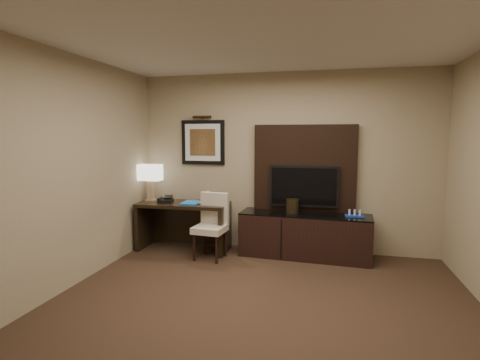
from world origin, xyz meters
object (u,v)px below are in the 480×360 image
(tv, at_px, (304,186))
(ice_bucket, at_px, (292,206))
(desk_chair, at_px, (210,228))
(water_bottle, at_px, (208,197))
(desk, at_px, (184,226))
(credenza, at_px, (305,235))
(desk_phone, at_px, (166,199))
(minibar_tray, at_px, (355,213))
(table_lamp, at_px, (151,184))

(tv, xyz_separation_m, ice_bucket, (-0.15, -0.16, -0.28))
(desk_chair, relative_size, water_bottle, 4.79)
(desk, relative_size, desk_chair, 1.56)
(desk, height_order, tv, tv)
(credenza, bearing_deg, water_bottle, -175.74)
(desk_chair, relative_size, desk_phone, 4.18)
(credenza, bearing_deg, minibar_tray, 0.10)
(desk_chair, bearing_deg, desk_phone, 167.24)
(minibar_tray, bearing_deg, desk_phone, -178.29)
(desk_chair, xyz_separation_m, minibar_tray, (1.99, 0.35, 0.24))
(desk, xyz_separation_m, tv, (1.80, 0.24, 0.65))
(desk_phone, bearing_deg, minibar_tray, -7.06)
(ice_bucket, relative_size, minibar_tray, 0.80)
(desk, distance_m, ice_bucket, 1.70)
(desk, bearing_deg, tv, 5.86)
(desk, height_order, credenza, desk)
(credenza, xyz_separation_m, tv, (-0.04, 0.17, 0.70))
(tv, xyz_separation_m, table_lamp, (-2.37, -0.17, -0.02))
(table_lamp, bearing_deg, ice_bucket, 0.46)
(desk, height_order, water_bottle, water_bottle)
(table_lamp, bearing_deg, desk_chair, -19.09)
(desk, relative_size, minibar_tray, 5.38)
(credenza, relative_size, table_lamp, 3.54)
(desk_phone, xyz_separation_m, minibar_tray, (2.79, 0.08, -0.11))
(tv, bearing_deg, desk, -172.41)
(tv, bearing_deg, credenza, -77.80)
(desk_phone, distance_m, water_bottle, 0.66)
(water_bottle, bearing_deg, tv, 7.52)
(credenza, height_order, desk_phone, desk_phone)
(desk_chair, distance_m, desk_phone, 0.90)
(desk, xyz_separation_m, desk_chair, (0.52, -0.31, 0.07))
(desk, relative_size, tv, 1.38)
(tv, height_order, water_bottle, tv)
(ice_bucket, bearing_deg, water_bottle, -178.61)
(desk_phone, distance_m, minibar_tray, 2.79)
(table_lamp, distance_m, minibar_tray, 3.10)
(tv, bearing_deg, desk_phone, -172.07)
(tv, height_order, desk_chair, tv)
(table_lamp, bearing_deg, credenza, 0.21)
(table_lamp, bearing_deg, water_bottle, -0.79)
(tv, relative_size, minibar_tray, 3.90)
(desk_chair, bearing_deg, minibar_tray, 15.64)
(tv, bearing_deg, minibar_tray, -15.93)
(desk_chair, bearing_deg, credenza, 22.18)
(credenza, height_order, tv, tv)
(credenza, bearing_deg, desk_chair, -160.16)
(desk_phone, distance_m, ice_bucket, 1.93)
(desk, xyz_separation_m, desk_phone, (-0.27, -0.05, 0.42))
(table_lamp, bearing_deg, minibar_tray, -0.56)
(ice_bucket, bearing_deg, desk_phone, -176.09)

